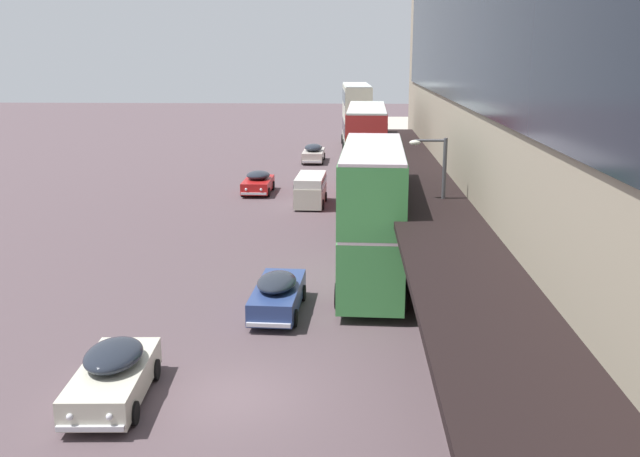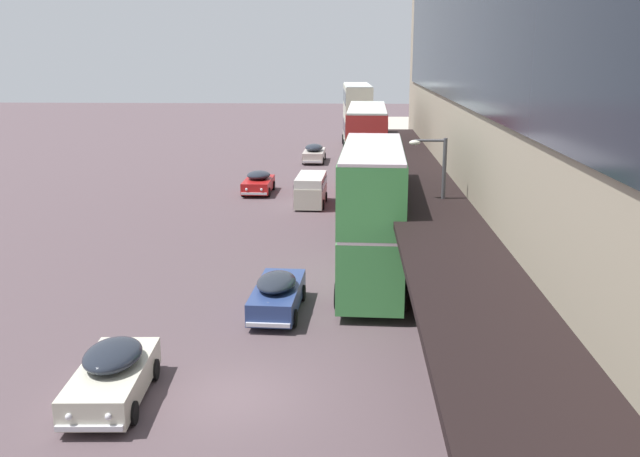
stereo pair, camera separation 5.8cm
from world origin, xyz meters
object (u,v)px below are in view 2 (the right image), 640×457
(vw_van, at_px, (311,188))
(pedestrian_at_kerb, at_px, (456,302))
(transit_bus_kerbside_rear, at_px, (367,149))
(sedan_second_near, at_px, (277,293))
(transit_bus_kerbside_far, at_px, (372,211))
(street_lamp, at_px, (438,202))
(transit_bus_kerbside_front, at_px, (357,114))
(sedan_trailing_near, at_px, (258,182))
(fire_hydrant, at_px, (420,249))
(sedan_oncoming_front, at_px, (314,153))
(sedan_second_mid, at_px, (112,374))

(vw_van, xyz_separation_m, pedestrian_at_kerb, (6.24, -21.52, 0.08))
(transit_bus_kerbside_rear, distance_m, sedan_second_near, 22.69)
(transit_bus_kerbside_far, relative_size, street_lamp, 1.58)
(vw_van, bearing_deg, transit_bus_kerbside_rear, 34.83)
(transit_bus_kerbside_front, relative_size, sedan_trailing_near, 2.49)
(transit_bus_kerbside_front, relative_size, transit_bus_kerbside_rear, 0.98)
(transit_bus_kerbside_front, height_order, fire_hydrant, transit_bus_kerbside_front)
(transit_bus_kerbside_front, distance_m, sedan_oncoming_front, 10.94)
(sedan_trailing_near, relative_size, street_lamp, 0.70)
(transit_bus_kerbside_rear, relative_size, sedan_trailing_near, 2.54)
(sedan_trailing_near, relative_size, fire_hydrant, 6.20)
(transit_bus_kerbside_rear, bearing_deg, pedestrian_at_kerb, -83.74)
(sedan_trailing_near, distance_m, sedan_second_near, 23.83)
(transit_bus_kerbside_far, height_order, street_lamp, street_lamp)
(transit_bus_kerbside_front, relative_size, sedan_oncoming_front, 2.23)
(fire_hydrant, bearing_deg, transit_bus_kerbside_rear, 98.80)
(sedan_second_near, height_order, street_lamp, street_lamp)
(transit_bus_kerbside_front, relative_size, street_lamp, 1.74)
(sedan_oncoming_front, xyz_separation_m, pedestrian_at_kerb, (6.98, -40.00, 0.37))
(sedan_second_near, bearing_deg, vw_van, 89.42)
(fire_hydrant, bearing_deg, sedan_second_mid, -124.40)
(vw_van, relative_size, street_lamp, 0.74)
(transit_bus_kerbside_front, bearing_deg, fire_hydrant, -86.16)
(pedestrian_at_kerb, bearing_deg, transit_bus_kerbside_rear, 96.26)
(transit_bus_kerbside_front, distance_m, sedan_second_mid, 55.79)
(sedan_second_mid, height_order, sedan_oncoming_front, sedan_oncoming_front)
(sedan_second_near, bearing_deg, fire_hydrant, 50.93)
(sedan_second_near, distance_m, vw_van, 19.72)
(transit_bus_kerbside_far, height_order, fire_hydrant, transit_bus_kerbside_far)
(sedan_trailing_near, height_order, pedestrian_at_kerb, pedestrian_at_kerb)
(sedan_trailing_near, bearing_deg, sedan_second_mid, -90.47)
(sedan_second_mid, xyz_separation_m, pedestrian_at_kerb, (10.40, 5.37, 0.39))
(sedan_second_mid, relative_size, fire_hydrant, 6.57)
(fire_hydrant, bearing_deg, transit_bus_kerbside_front, 93.84)
(sedan_oncoming_front, height_order, sedan_second_near, sedan_oncoming_front)
(sedan_second_mid, bearing_deg, vw_van, 81.20)
(sedan_second_mid, xyz_separation_m, fire_hydrant, (10.04, 14.67, -0.30))
(sedan_trailing_near, height_order, street_lamp, street_lamp)
(pedestrian_at_kerb, bearing_deg, vw_van, 106.16)
(transit_bus_kerbside_rear, xyz_separation_m, pedestrian_at_kerb, (2.63, -24.02, -2.12))
(transit_bus_kerbside_far, xyz_separation_m, vw_van, (-3.44, 16.19, -2.10))
(transit_bus_kerbside_front, bearing_deg, street_lamp, -86.33)
(transit_bus_kerbside_rear, distance_m, street_lamp, 19.66)
(sedan_oncoming_front, relative_size, street_lamp, 0.78)
(transit_bus_kerbside_rear, distance_m, vw_van, 4.91)
(transit_bus_kerbside_far, xyz_separation_m, sedan_second_mid, (-7.60, -10.70, -2.41))
(transit_bus_kerbside_front, distance_m, transit_bus_kerbside_far, 44.54)
(transit_bus_kerbside_front, bearing_deg, sedan_trailing_near, -106.08)
(pedestrian_at_kerb, bearing_deg, sedan_oncoming_front, 99.89)
(street_lamp, bearing_deg, fire_hydrant, 92.18)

